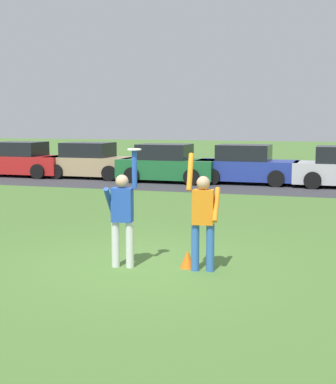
% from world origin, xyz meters
% --- Properties ---
extents(ground_plane, '(120.00, 120.00, 0.00)m').
position_xyz_m(ground_plane, '(0.00, 0.00, 0.00)').
color(ground_plane, '#4C7533').
extents(person_catcher, '(0.56, 0.49, 2.08)m').
position_xyz_m(person_catcher, '(-0.28, -0.22, 0.98)').
color(person_catcher, silver).
rests_on(person_catcher, ground_plane).
extents(person_defender, '(0.58, 0.49, 2.04)m').
position_xyz_m(person_defender, '(1.13, -0.05, 0.98)').
color(person_defender, '#3366B7').
rests_on(person_defender, ground_plane).
extents(frisbee_disc, '(0.24, 0.24, 0.02)m').
position_xyz_m(frisbee_disc, '(-0.06, -0.20, 2.09)').
color(frisbee_disc, white).
rests_on(frisbee_disc, person_catcher).
extents(parked_car_red, '(4.11, 2.06, 1.59)m').
position_xyz_m(parked_car_red, '(-10.72, 13.39, 0.73)').
color(parked_car_red, red).
rests_on(parked_car_red, ground_plane).
extents(parked_car_tan, '(4.11, 2.06, 1.59)m').
position_xyz_m(parked_car_tan, '(-7.39, 13.58, 0.73)').
color(parked_car_tan, tan).
rests_on(parked_car_tan, ground_plane).
extents(parked_car_green, '(4.11, 2.06, 1.59)m').
position_xyz_m(parked_car_green, '(-3.62, 13.09, 0.73)').
color(parked_car_green, '#1E6633').
rests_on(parked_car_green, ground_plane).
extents(parked_car_blue, '(4.11, 2.06, 1.59)m').
position_xyz_m(parked_car_blue, '(-0.34, 13.50, 0.73)').
color(parked_car_blue, '#233893').
rests_on(parked_car_blue, ground_plane).
extents(parking_strip, '(27.26, 6.40, 0.01)m').
position_xyz_m(parking_strip, '(-1.79, 13.24, 0.00)').
color(parking_strip, '#38383D').
rests_on(parking_strip, ground_plane).
extents(field_cone_orange, '(0.26, 0.26, 0.32)m').
position_xyz_m(field_cone_orange, '(0.83, 0.07, 0.16)').
color(field_cone_orange, orange).
rests_on(field_cone_orange, ground_plane).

